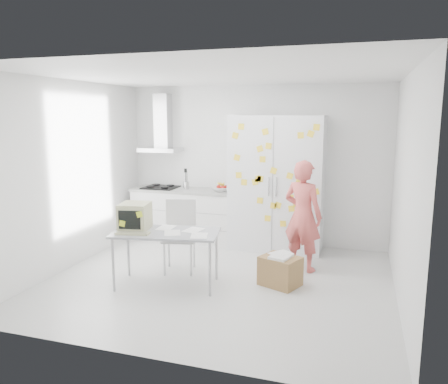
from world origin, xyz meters
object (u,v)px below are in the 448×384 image
(chair, at_px, (180,231))
(person, at_px, (303,216))
(desk, at_px, (146,224))
(cardboard_box, at_px, (280,270))

(chair, bearing_deg, person, 2.44)
(desk, relative_size, cardboard_box, 2.45)
(person, relative_size, cardboard_box, 2.70)
(person, xyz_separation_m, chair, (-1.67, -0.52, -0.22))
(person, height_order, cardboard_box, person)
(person, height_order, desk, person)
(chair, xyz_separation_m, cardboard_box, (1.48, -0.16, -0.37))
(cardboard_box, bearing_deg, desk, -164.75)
(person, distance_m, cardboard_box, 0.93)
(desk, bearing_deg, chair, 61.14)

